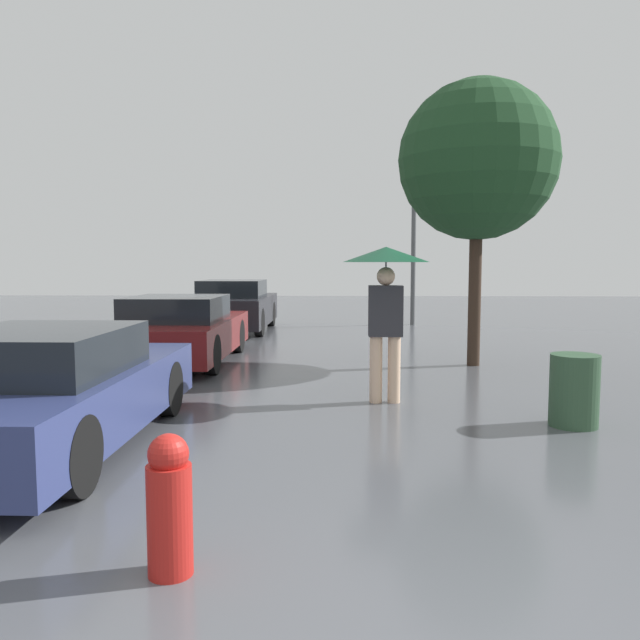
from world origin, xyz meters
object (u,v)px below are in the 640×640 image
object	(u,v)px
street_lamp	(413,246)
fire_hydrant	(169,505)
tree	(478,161)
trash_bin	(574,390)
parked_car_middle	(180,331)
parked_car_farthest	(234,307)
pedestrian	(386,281)
parked_car_nearest	(48,391)

from	to	relation	value
street_lamp	fire_hydrant	bearing A→B (deg)	-101.77
tree	trash_bin	size ratio (longest dim) A/B	6.16
parked_car_middle	parked_car_farthest	world-z (taller)	parked_car_farthest
tree	street_lamp	xyz separation A→B (m)	(-0.22, 6.88, -1.18)
pedestrian	parked_car_farthest	distance (m)	8.65
fire_hydrant	parked_car_farthest	bearing A→B (deg)	98.12
pedestrian	tree	xyz separation A→B (m)	(1.67, 2.84, 1.86)
parked_car_middle	trash_bin	bearing A→B (deg)	-37.86
parked_car_farthest	parked_car_nearest	bearing A→B (deg)	-90.02
parked_car_farthest	pedestrian	bearing A→B (deg)	-68.02
pedestrian	street_lamp	bearing A→B (deg)	81.53
pedestrian	parked_car_farthest	world-z (taller)	pedestrian
parked_car_nearest	fire_hydrant	size ratio (longest dim) A/B	5.03
parked_car_middle	trash_bin	size ratio (longest dim) A/B	5.15
pedestrian	parked_car_middle	size ratio (longest dim) A/B	0.49
parked_car_nearest	trash_bin	xyz separation A→B (m)	(5.12, 0.94, -0.15)
pedestrian	tree	distance (m)	3.78
parked_car_nearest	street_lamp	distance (m)	12.72
parked_car_nearest	street_lamp	xyz separation A→B (m)	(4.67, 11.71, 1.64)
parked_car_farthest	street_lamp	xyz separation A→B (m)	(4.67, 1.74, 1.56)
street_lamp	parked_car_nearest	bearing A→B (deg)	-111.74
parked_car_nearest	street_lamp	world-z (taller)	street_lamp
parked_car_nearest	parked_car_middle	world-z (taller)	parked_car_middle
parked_car_nearest	tree	xyz separation A→B (m)	(4.90, 4.83, 2.82)
trash_bin	parked_car_farthest	bearing A→B (deg)	119.54
parked_car_nearest	tree	size ratio (longest dim) A/B	0.85
tree	trash_bin	world-z (taller)	tree
parked_car_middle	tree	world-z (taller)	tree
parked_car_farthest	trash_bin	distance (m)	10.38
fire_hydrant	parked_car_nearest	bearing A→B (deg)	127.39
parked_car_nearest	street_lamp	size ratio (longest dim) A/B	1.06
parked_car_nearest	street_lamp	bearing A→B (deg)	68.26
pedestrian	parked_car_middle	distance (m)	4.56
parked_car_middle	street_lamp	xyz separation A→B (m)	(4.75, 6.73, 1.63)
trash_bin	parked_car_middle	bearing A→B (deg)	142.14
parked_car_nearest	fire_hydrant	distance (m)	2.89
parked_car_nearest	trash_bin	size ratio (longest dim) A/B	5.23
street_lamp	fire_hydrant	distance (m)	14.42
tree	street_lamp	bearing A→B (deg)	91.87
parked_car_farthest	trash_bin	bearing A→B (deg)	-60.46
parked_car_middle	tree	bearing A→B (deg)	-1.77
parked_car_nearest	parked_car_middle	size ratio (longest dim) A/B	1.02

